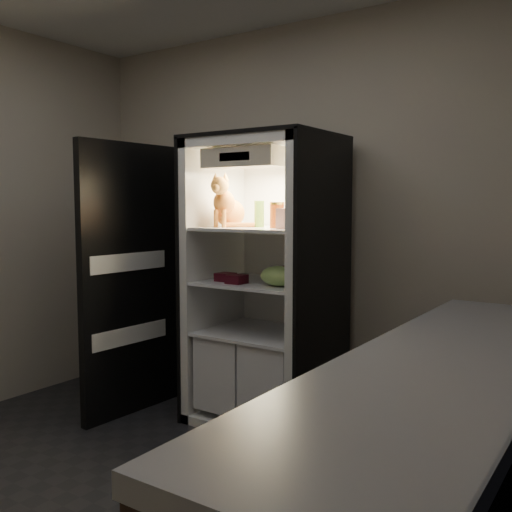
{
  "coord_description": "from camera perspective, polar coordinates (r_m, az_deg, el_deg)",
  "views": [
    {
      "loc": [
        2.02,
        -1.74,
        1.44
      ],
      "look_at": [
        -0.05,
        1.32,
        1.1
      ],
      "focal_mm": 40.0,
      "sensor_mm": 36.0,
      "label": 1
    }
  ],
  "objects": [
    {
      "name": "parmesan_shaker",
      "position": [
        3.69,
        0.33,
        4.23
      ],
      "size": [
        0.07,
        0.07,
        0.17
      ],
      "color": "#238124",
      "rests_on": "refrigerator"
    },
    {
      "name": "soda_can_a",
      "position": [
        3.71,
        4.13,
        -1.58
      ],
      "size": [
        0.07,
        0.07,
        0.12
      ],
      "color": "black",
      "rests_on": "refrigerator"
    },
    {
      "name": "condiment_jar",
      "position": [
        3.75,
        1.99,
        -1.67
      ],
      "size": [
        0.07,
        0.07,
        0.1
      ],
      "color": "#512D17",
      "rests_on": "refrigerator"
    },
    {
      "name": "pepper_jar",
      "position": [
        3.59,
        4.6,
        4.34
      ],
      "size": [
        0.11,
        0.11,
        0.19
      ],
      "color": "maroon",
      "rests_on": "refrigerator"
    },
    {
      "name": "room_shell",
      "position": [
        2.67,
        -15.42,
        8.93
      ],
      "size": [
        3.6,
        3.6,
        3.6
      ],
      "color": "white",
      "rests_on": "floor"
    },
    {
      "name": "floor",
      "position": [
        3.03,
        -14.62,
        -23.32
      ],
      "size": [
        3.6,
        3.6,
        0.0
      ],
      "primitive_type": "plane",
      "color": "black",
      "rests_on": "ground"
    },
    {
      "name": "cream_carton",
      "position": [
        3.42,
        2.81,
        3.75
      ],
      "size": [
        0.07,
        0.07,
        0.12
      ],
      "primitive_type": "cube",
      "color": "silver",
      "rests_on": "refrigerator"
    },
    {
      "name": "soda_can_b",
      "position": [
        3.58,
        4.44,
        -1.71
      ],
      "size": [
        0.07,
        0.07,
        0.14
      ],
      "color": "black",
      "rests_on": "refrigerator"
    },
    {
      "name": "refrigerator",
      "position": [
        3.77,
        1.12,
        -4.66
      ],
      "size": [
        0.9,
        0.72,
        1.88
      ],
      "color": "white",
      "rests_on": "floor"
    },
    {
      "name": "tabby_cat",
      "position": [
        3.73,
        -2.91,
        4.94
      ],
      "size": [
        0.31,
        0.34,
        0.35
      ],
      "rotation": [
        0.0,
        0.0,
        0.18
      ],
      "color": "orange",
      "rests_on": "refrigerator"
    },
    {
      "name": "grape_bag",
      "position": [
        3.47,
        2.33,
        -2.02
      ],
      "size": [
        0.25,
        0.18,
        0.12
      ],
      "primitive_type": "ellipsoid",
      "color": "#79AA4F",
      "rests_on": "refrigerator"
    },
    {
      "name": "mayo_tub",
      "position": [
        3.72,
        2.31,
        3.83
      ],
      "size": [
        0.08,
        0.08,
        0.12
      ],
      "color": "white",
      "rests_on": "refrigerator"
    },
    {
      "name": "soda_can_c",
      "position": [
        3.55,
        3.22,
        -1.87
      ],
      "size": [
        0.07,
        0.07,
        0.12
      ],
      "color": "black",
      "rests_on": "refrigerator"
    },
    {
      "name": "salsa_jar",
      "position": [
        3.56,
        2.12,
        4.12
      ],
      "size": [
        0.09,
        0.09,
        0.16
      ],
      "color": "maroon",
      "rests_on": "refrigerator"
    },
    {
      "name": "kitchen_counter",
      "position": [
        2.23,
        18.27,
        -21.03
      ],
      "size": [
        0.62,
        2.42,
        0.92
      ],
      "color": "#321F16",
      "rests_on": "floor"
    },
    {
      "name": "fridge_door",
      "position": [
        4.0,
        -12.2,
        -2.44
      ],
      "size": [
        0.11,
        0.87,
        1.85
      ],
      "rotation": [
        0.0,
        0.0,
        -0.05
      ],
      "color": "black",
      "rests_on": "floor"
    },
    {
      "name": "berry_box_left",
      "position": [
        3.7,
        -3.08,
        -2.11
      ],
      "size": [
        0.11,
        0.11,
        0.05
      ],
      "primitive_type": "cube",
      "color": "#480C1A",
      "rests_on": "refrigerator"
    },
    {
      "name": "berry_box_right",
      "position": [
        3.59,
        -1.95,
        -2.33
      ],
      "size": [
        0.11,
        0.11,
        0.06
      ],
      "primitive_type": "cube",
      "color": "#480C1A",
      "rests_on": "refrigerator"
    }
  ]
}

